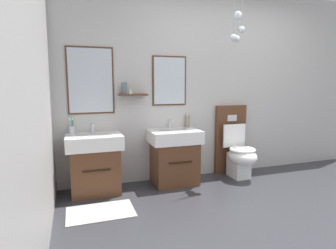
{
  "coord_description": "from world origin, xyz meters",
  "views": [
    {
      "loc": [
        -2.1,
        -1.95,
        1.32
      ],
      "look_at": [
        -0.96,
        1.39,
        0.8
      ],
      "focal_mm": 30.17,
      "sensor_mm": 36.0,
      "label": 1
    }
  ],
  "objects": [
    {
      "name": "tap_on_left_sink",
      "position": [
        -1.87,
        1.64,
        0.78
      ],
      "size": [
        0.03,
        0.13,
        0.11
      ],
      "color": "silver",
      "rests_on": "vanity_sink_left"
    },
    {
      "name": "bath_mat",
      "position": [
        -1.87,
        0.87,
        0.01
      ],
      "size": [
        0.68,
        0.44,
        0.01
      ],
      "primitive_type": "cube",
      "color": "#9E9993",
      "rests_on": "ground"
    },
    {
      "name": "tap_on_right_sink",
      "position": [
        -0.85,
        1.64,
        0.78
      ],
      "size": [
        0.03,
        0.13,
        0.11
      ],
      "color": "silver",
      "rests_on": "vanity_sink_right"
    },
    {
      "name": "wall_left",
      "position": [
        -2.39,
        0.0,
        1.31
      ],
      "size": [
        0.12,
        3.58,
        2.61
      ],
      "primitive_type": "cube",
      "color": "#B7B5B2",
      "rests_on": "ground"
    },
    {
      "name": "soap_dispenser",
      "position": [
        -0.6,
        1.64,
        0.8
      ],
      "size": [
        0.06,
        0.06,
        0.2
      ],
      "color": "gray",
      "rests_on": "vanity_sink_right"
    },
    {
      "name": "vanity_sink_right",
      "position": [
        -0.85,
        1.47,
        0.38
      ],
      "size": [
        0.65,
        0.48,
        0.71
      ],
      "color": "#56331E",
      "rests_on": "ground"
    },
    {
      "name": "toilet",
      "position": [
        0.09,
        1.47,
        0.38
      ],
      "size": [
        0.48,
        0.63,
        1.0
      ],
      "color": "#56331E",
      "rests_on": "ground"
    },
    {
      "name": "ground_plane",
      "position": [
        0.0,
        0.0,
        -0.05
      ],
      "size": [
        6.1,
        4.78,
        0.1
      ],
      "primitive_type": "cube",
      "color": "#2D2D33",
      "rests_on": "ground"
    },
    {
      "name": "wall_back",
      "position": [
        -0.02,
        1.73,
        1.31
      ],
      "size": [
        4.9,
        0.6,
        2.61
      ],
      "color": "#B7B5B2",
      "rests_on": "ground"
    },
    {
      "name": "vanity_sink_left",
      "position": [
        -1.87,
        1.47,
        0.38
      ],
      "size": [
        0.65,
        0.48,
        0.71
      ],
      "color": "#56331E",
      "rests_on": "ground"
    },
    {
      "name": "toothbrush_cup",
      "position": [
        -2.12,
        1.63,
        0.77
      ],
      "size": [
        0.07,
        0.07,
        0.2
      ],
      "color": "silver",
      "rests_on": "vanity_sink_left"
    }
  ]
}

